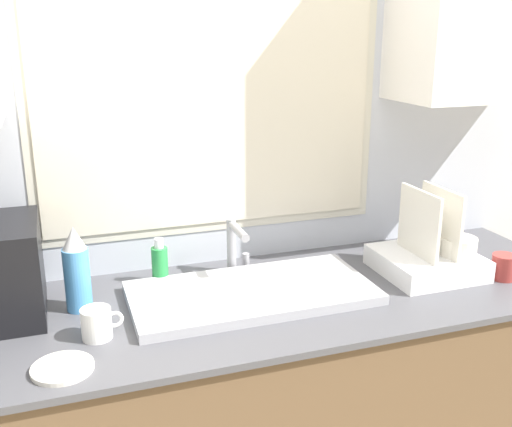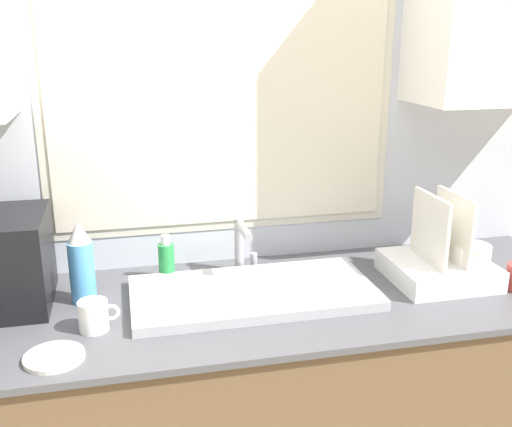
% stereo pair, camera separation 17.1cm
% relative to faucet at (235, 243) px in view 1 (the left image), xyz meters
% --- Properties ---
extents(countertop, '(2.29, 0.70, 0.89)m').
position_rel_faucet_xyz_m(countertop, '(-0.03, -0.19, -0.56)').
color(countertop, brown).
rests_on(countertop, ground_plane).
extents(wall_back, '(6.00, 0.38, 2.60)m').
position_rel_faucet_xyz_m(wall_back, '(-0.03, 0.13, 0.40)').
color(wall_back, silver).
rests_on(wall_back, ground_plane).
extents(sink_basin, '(0.74, 0.37, 0.03)m').
position_rel_faucet_xyz_m(sink_basin, '(-0.01, -0.19, -0.10)').
color(sink_basin, '#B2B2B7').
rests_on(sink_basin, countertop).
extents(faucet, '(0.08, 0.17, 0.19)m').
position_rel_faucet_xyz_m(faucet, '(0.00, 0.00, 0.00)').
color(faucet, '#99999E').
rests_on(faucet, countertop).
extents(dish_rack, '(0.31, 0.30, 0.29)m').
position_rel_faucet_xyz_m(dish_rack, '(0.62, -0.20, -0.05)').
color(dish_rack, white).
rests_on(dish_rack, countertop).
extents(spray_bottle, '(0.07, 0.07, 0.25)m').
position_rel_faucet_xyz_m(spray_bottle, '(-0.51, -0.10, 0.01)').
color(spray_bottle, '#4C99D8').
rests_on(spray_bottle, countertop).
extents(soap_bottle, '(0.05, 0.05, 0.15)m').
position_rel_faucet_xyz_m(soap_bottle, '(-0.25, 0.01, -0.05)').
color(soap_bottle, '#268C3F').
rests_on(soap_bottle, countertop).
extents(mug_near_sink, '(0.11, 0.08, 0.08)m').
position_rel_faucet_xyz_m(mug_near_sink, '(-0.47, -0.29, -0.07)').
color(mug_near_sink, white).
rests_on(mug_near_sink, countertop).
extents(mug_by_rack, '(0.11, 0.08, 0.08)m').
position_rel_faucet_xyz_m(mug_by_rack, '(0.82, -0.32, -0.07)').
color(mug_by_rack, '#A53833').
rests_on(mug_by_rack, countertop).
extents(small_plate, '(0.15, 0.15, 0.01)m').
position_rel_faucet_xyz_m(small_plate, '(-0.57, -0.43, -0.11)').
color(small_plate, silver).
rests_on(small_plate, countertop).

